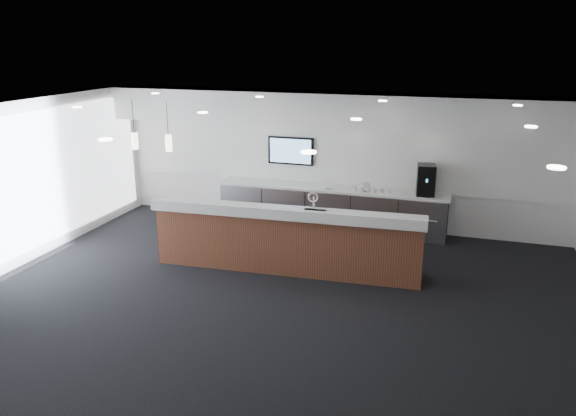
% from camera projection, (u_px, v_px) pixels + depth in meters
% --- Properties ---
extents(ground, '(10.00, 10.00, 0.00)m').
position_uv_depth(ground, '(277.00, 298.00, 9.17)').
color(ground, black).
rests_on(ground, ground).
extents(ceiling, '(10.00, 8.00, 0.02)m').
position_uv_depth(ceiling, '(276.00, 114.00, 8.29)').
color(ceiling, black).
rests_on(ceiling, back_wall).
extents(back_wall, '(10.00, 0.02, 3.00)m').
position_uv_depth(back_wall, '(335.00, 159.00, 12.37)').
color(back_wall, white).
rests_on(back_wall, ground).
extents(left_wall, '(0.02, 8.00, 3.00)m').
position_uv_depth(left_wall, '(17.00, 186.00, 10.18)').
color(left_wall, white).
rests_on(left_wall, ground).
extents(soffit_bulkhead, '(10.00, 0.90, 0.70)m').
position_uv_depth(soffit_bulkhead, '(332.00, 109.00, 11.63)').
color(soffit_bulkhead, white).
rests_on(soffit_bulkhead, back_wall).
extents(alcove_panel, '(9.80, 0.06, 1.40)m').
position_uv_depth(alcove_panel, '(335.00, 155.00, 12.32)').
color(alcove_panel, white).
rests_on(alcove_panel, back_wall).
extents(window_blinds_wall, '(0.04, 7.36, 2.55)m').
position_uv_depth(window_blinds_wall, '(18.00, 186.00, 10.17)').
color(window_blinds_wall, silver).
rests_on(window_blinds_wall, left_wall).
extents(back_credenza, '(5.06, 0.66, 0.95)m').
position_uv_depth(back_credenza, '(330.00, 208.00, 12.34)').
color(back_credenza, gray).
rests_on(back_credenza, ground).
extents(wall_tv, '(1.05, 0.08, 0.62)m').
position_uv_depth(wall_tv, '(291.00, 151.00, 12.53)').
color(wall_tv, black).
rests_on(wall_tv, back_wall).
extents(pendant_left, '(0.12, 0.12, 0.30)m').
position_uv_depth(pendant_left, '(163.00, 145.00, 9.94)').
color(pendant_left, '#F6E7BF').
rests_on(pendant_left, ceiling).
extents(pendant_right, '(0.12, 0.12, 0.30)m').
position_uv_depth(pendant_right, '(129.00, 143.00, 10.14)').
color(pendant_right, '#F6E7BF').
rests_on(pendant_right, ceiling).
extents(ceiling_can_lights, '(7.00, 5.00, 0.02)m').
position_uv_depth(ceiling_can_lights, '(276.00, 116.00, 8.30)').
color(ceiling_can_lights, white).
rests_on(ceiling_can_lights, ceiling).
extents(service_counter, '(4.94, 1.09, 1.49)m').
position_uv_depth(service_counter, '(287.00, 239.00, 10.14)').
color(service_counter, '#5D2D1F').
rests_on(service_counter, ground).
extents(coffee_machine, '(0.42, 0.51, 0.64)m').
position_uv_depth(coffee_machine, '(426.00, 180.00, 11.54)').
color(coffee_machine, black).
rests_on(coffee_machine, back_credenza).
extents(info_sign_left, '(0.16, 0.02, 0.23)m').
position_uv_depth(info_sign_left, '(329.00, 184.00, 12.05)').
color(info_sign_left, white).
rests_on(info_sign_left, back_credenza).
extents(info_sign_right, '(0.16, 0.05, 0.21)m').
position_uv_depth(info_sign_right, '(366.00, 187.00, 11.86)').
color(info_sign_right, white).
rests_on(info_sign_right, back_credenza).
extents(cup_0, '(0.09, 0.09, 0.09)m').
position_uv_depth(cup_0, '(388.00, 192.00, 11.71)').
color(cup_0, white).
rests_on(cup_0, back_credenza).
extents(cup_1, '(0.13, 0.13, 0.09)m').
position_uv_depth(cup_1, '(382.00, 191.00, 11.75)').
color(cup_1, white).
rests_on(cup_1, back_credenza).
extents(cup_2, '(0.12, 0.12, 0.09)m').
position_uv_depth(cup_2, '(375.00, 191.00, 11.79)').
color(cup_2, white).
rests_on(cup_2, back_credenza).
extents(cup_3, '(0.12, 0.12, 0.09)m').
position_uv_depth(cup_3, '(368.00, 190.00, 11.83)').
color(cup_3, white).
rests_on(cup_3, back_credenza).
extents(cup_4, '(0.13, 0.13, 0.09)m').
position_uv_depth(cup_4, '(362.00, 189.00, 11.87)').
color(cup_4, white).
rests_on(cup_4, back_credenza).
extents(cup_5, '(0.10, 0.10, 0.09)m').
position_uv_depth(cup_5, '(355.00, 189.00, 11.91)').
color(cup_5, white).
rests_on(cup_5, back_credenza).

